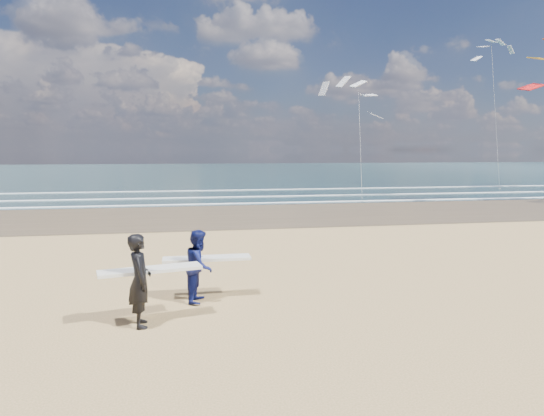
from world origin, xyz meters
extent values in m
cube|color=brown|center=(20.00, 18.00, 0.01)|extent=(220.00, 12.00, 0.01)
cube|color=#183135|center=(20.00, 72.00, 0.01)|extent=(220.00, 100.00, 0.02)
cube|color=white|center=(20.00, 22.80, 0.05)|extent=(220.00, 0.50, 0.05)
cube|color=white|center=(20.00, 27.50, 0.05)|extent=(220.00, 0.50, 0.05)
cube|color=white|center=(20.00, 34.00, 0.05)|extent=(220.00, 0.50, 0.05)
imported|color=black|center=(-0.19, 0.07, 0.99)|extent=(0.58, 0.79, 1.99)
cube|color=white|center=(0.01, 0.42, 1.13)|extent=(2.26, 0.98, 0.07)
imported|color=#0D144C|center=(1.10, 1.57, 0.89)|extent=(0.87, 1.01, 1.79)
cube|color=white|center=(1.30, 1.92, 0.99)|extent=(2.20, 0.54, 0.07)
cube|color=slate|center=(13.17, 22.18, 0.05)|extent=(0.12, 0.12, 0.10)
cube|color=slate|center=(30.25, 31.01, 0.05)|extent=(0.12, 0.12, 0.10)
camera|label=1|loc=(0.77, -10.18, 3.72)|focal=32.00mm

